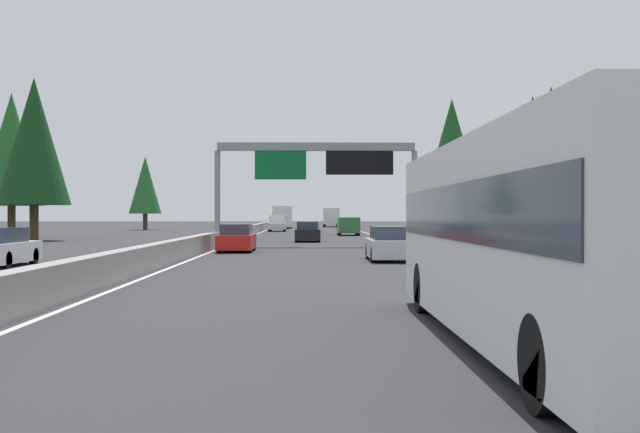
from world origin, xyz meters
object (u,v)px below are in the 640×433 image
at_px(sedan_distant_b, 237,239).
at_px(sedan_far_left, 390,245).
at_px(minivan_far_right, 348,225).
at_px(sedan_mid_right, 308,232).
at_px(conifer_right_far, 452,151).
at_px(bus_distant_a, 283,216).
at_px(bus_near_center, 537,232).
at_px(sign_gantry_overhead, 319,164).
at_px(conifer_right_distant, 438,185).
at_px(conifer_right_mid, 533,152).
at_px(conifer_left_near, 34,141).
at_px(conifer_right_near, 551,151).
at_px(pickup_near_right, 278,223).
at_px(conifer_left_mid, 11,149).
at_px(conifer_left_far, 145,185).

distance_m(sedan_distant_b, sedan_far_left, 10.93).
height_order(minivan_far_right, sedan_mid_right, minivan_far_right).
bearing_deg(conifer_right_far, bus_distant_a, 35.63).
bearing_deg(conifer_right_far, bus_near_center, 170.47).
bearing_deg(bus_distant_a, bus_near_center, -176.04).
relative_size(sedan_mid_right, conifer_right_far, 0.30).
relative_size(sign_gantry_overhead, conifer_right_distant, 1.32).
height_order(sedan_mid_right, conifer_right_mid, conifer_right_mid).
distance_m(sign_gantry_overhead, sedan_distant_b, 9.66).
relative_size(sign_gantry_overhead, conifer_left_near, 1.04).
height_order(minivan_far_right, conifer_right_near, conifer_right_near).
bearing_deg(sedan_mid_right, pickup_near_right, 5.75).
relative_size(sign_gantry_overhead, bus_near_center, 1.10).
bearing_deg(bus_distant_a, conifer_right_mid, -158.32).
bearing_deg(pickup_near_right, conifer_right_distant, -59.31).
relative_size(sedan_far_left, conifer_right_mid, 0.39).
xyz_separation_m(sedan_mid_right, sedan_far_left, (-23.18, -3.50, 0.00)).
relative_size(sign_gantry_overhead, sedan_far_left, 2.88).
height_order(sedan_mid_right, conifer_right_distant, conifer_right_distant).
distance_m(sign_gantry_overhead, conifer_right_far, 40.04).
height_order(sign_gantry_overhead, minivan_far_right, sign_gantry_overhead).
bearing_deg(sedan_mid_right, sedan_far_left, -171.42).
distance_m(bus_near_center, sedan_far_left, 21.67).
distance_m(sedan_distant_b, conifer_left_near, 24.98).
distance_m(sign_gantry_overhead, conifer_left_mid, 32.36).
relative_size(bus_distant_a, conifer_left_mid, 0.92).
bearing_deg(minivan_far_right, bus_near_center, 179.63).
height_order(conifer_left_near, conifer_left_far, conifer_left_near).
distance_m(pickup_near_right, sedan_mid_right, 34.98).
distance_m(minivan_far_right, conifer_right_far, 18.80).
height_order(sedan_distant_b, conifer_right_distant, conifer_right_distant).
relative_size(minivan_far_right, bus_distant_a, 0.43).
xyz_separation_m(bus_near_center, conifer_right_distant, (92.01, -13.91, 4.11)).
relative_size(sedan_distant_b, sedan_far_left, 1.00).
bearing_deg(conifer_left_near, sedan_mid_right, -96.36).
bearing_deg(conifer_right_distant, sedan_mid_right, 159.80).
height_order(bus_distant_a, conifer_left_mid, conifer_left_mid).
height_order(sedan_distant_b, sedan_far_left, same).
bearing_deg(sedan_mid_right, sedan_distant_b, 165.92).
bearing_deg(bus_near_center, sign_gantry_overhead, 4.22).
height_order(pickup_near_right, conifer_right_near, conifer_right_near).
distance_m(sedan_mid_right, conifer_right_near, 20.55).
height_order(bus_near_center, conifer_left_mid, conifer_left_mid).
relative_size(conifer_right_mid, conifer_right_far, 0.76).
xyz_separation_m(conifer_right_near, conifer_right_far, (44.48, -2.96, 3.62)).
height_order(sedan_distant_b, conifer_left_mid, conifer_left_mid).
relative_size(conifer_right_far, conifer_left_mid, 1.18).
bearing_deg(conifer_left_near, pickup_near_right, -27.55).
distance_m(bus_distant_a, conifer_left_far, 21.69).
xyz_separation_m(sign_gantry_overhead, conifer_right_far, (36.87, -15.16, 3.81)).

